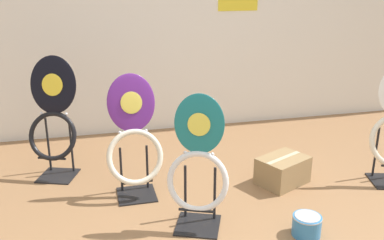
{
  "coord_description": "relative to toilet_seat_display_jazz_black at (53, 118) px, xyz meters",
  "views": [
    {
      "loc": [
        -0.85,
        -1.83,
        1.56
      ],
      "look_at": [
        -0.14,
        1.05,
        0.55
      ],
      "focal_mm": 40.0,
      "sensor_mm": 36.0,
      "label": 1
    }
  ],
  "objects": [
    {
      "name": "toilet_seat_display_purple_note",
      "position": [
        0.57,
        -0.48,
        -0.07
      ],
      "size": [
        0.41,
        0.3,
        0.9
      ],
      "color": "black",
      "rests_on": "ground_plane"
    },
    {
      "name": "storage_box",
      "position": [
        1.71,
        -0.57,
        -0.38
      ],
      "size": [
        0.45,
        0.41,
        0.22
      ],
      "color": "#93754C",
      "rests_on": "ground_plane"
    },
    {
      "name": "toilet_seat_display_teal_sax",
      "position": [
        0.91,
        -1.0,
        -0.08
      ],
      "size": [
        0.41,
        0.37,
        0.89
      ],
      "color": "black",
      "rests_on": "ground_plane"
    },
    {
      "name": "paint_can",
      "position": [
        1.55,
        -1.26,
        -0.42
      ],
      "size": [
        0.18,
        0.18,
        0.14
      ],
      "color": "teal",
      "rests_on": "ground_plane"
    },
    {
      "name": "toilet_seat_display_jazz_black",
      "position": [
        0.0,
        0.0,
        0.0
      ],
      "size": [
        0.44,
        0.38,
        0.97
      ],
      "color": "black",
      "rests_on": "ground_plane"
    },
    {
      "name": "wall_back",
      "position": [
        1.15,
        0.92,
        0.81
      ],
      "size": [
        8.0,
        0.07,
        2.6
      ],
      "color": "silver",
      "rests_on": "ground_plane"
    }
  ]
}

